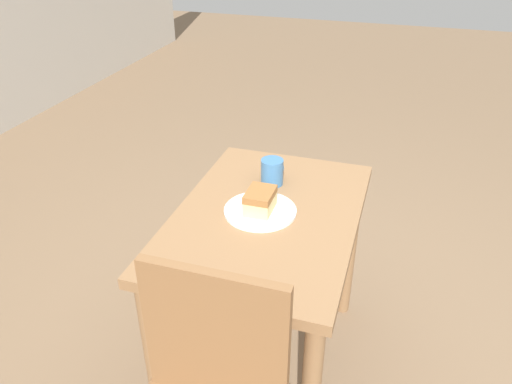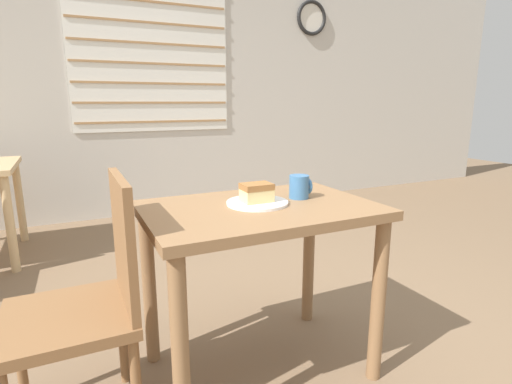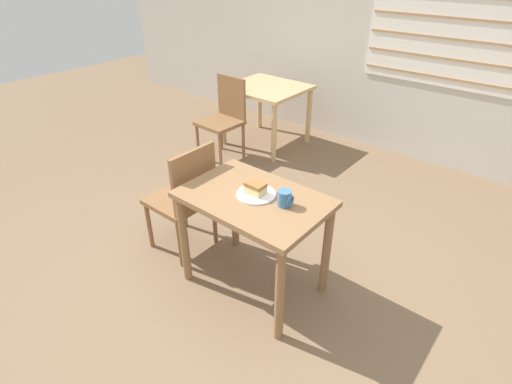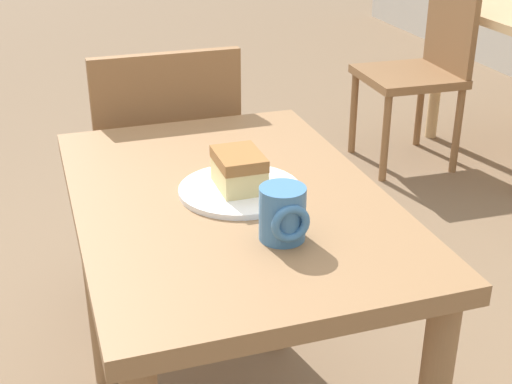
{
  "view_description": "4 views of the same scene",
  "coord_description": "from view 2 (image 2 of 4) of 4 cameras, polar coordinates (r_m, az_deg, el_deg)",
  "views": [
    {
      "loc": [
        -1.51,
        -0.25,
        1.73
      ],
      "look_at": [
        -0.07,
        0.2,
        0.84
      ],
      "focal_mm": 35.0,
      "sensor_mm": 36.0,
      "label": 1
    },
    {
      "loc": [
        -0.77,
        -1.27,
        1.18
      ],
      "look_at": [
        -0.1,
        0.14,
        0.83
      ],
      "focal_mm": 28.0,
      "sensor_mm": 36.0,
      "label": 2
    },
    {
      "loc": [
        1.33,
        -1.52,
        2.13
      ],
      "look_at": [
        -0.05,
        0.15,
        0.81
      ],
      "focal_mm": 28.0,
      "sensor_mm": 36.0,
      "label": 3
    },
    {
      "loc": [
        1.23,
        -0.2,
        1.41
      ],
      "look_at": [
        -0.04,
        0.21,
        0.77
      ],
      "focal_mm": 50.0,
      "sensor_mm": 36.0,
      "label": 4
    }
  ],
  "objects": [
    {
      "name": "cake_slice",
      "position": [
        1.66,
        0.09,
        -0.06
      ],
      "size": [
        0.12,
        0.09,
        0.08
      ],
      "color": "#E0C67F",
      "rests_on": "plate"
    },
    {
      "name": "coffee_mug",
      "position": [
        1.78,
        6.28,
        0.76
      ],
      "size": [
        0.09,
        0.09,
        0.1
      ],
      "color": "teal",
      "rests_on": "dining_table_near"
    },
    {
      "name": "dining_table_near",
      "position": [
        1.69,
        0.57,
        -6.35
      ],
      "size": [
        0.95,
        0.64,
        0.76
      ],
      "color": "olive",
      "rests_on": "ground_plane"
    },
    {
      "name": "plate",
      "position": [
        1.67,
        0.19,
        -1.54
      ],
      "size": [
        0.26,
        0.26,
        0.01
      ],
      "color": "white",
      "rests_on": "dining_table_near"
    },
    {
      "name": "chair_near_window",
      "position": [
        1.57,
        -22.62,
        -13.76
      ],
      "size": [
        0.44,
        0.44,
        0.93
      ],
      "rotation": [
        0.0,
        0.0,
        -1.57
      ],
      "color": "brown",
      "rests_on": "ground_plane"
    },
    {
      "name": "wall_back",
      "position": [
        4.38,
        -15.6,
        15.28
      ],
      "size": [
        10.0,
        0.1,
        2.8
      ],
      "color": "beige",
      "rests_on": "ground_plane"
    }
  ]
}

